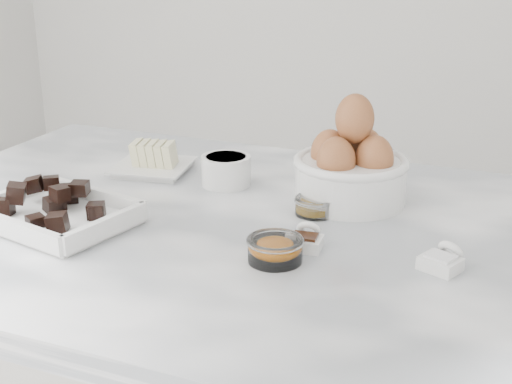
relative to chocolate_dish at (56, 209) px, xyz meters
The scene contains 9 objects.
marble_slab 0.28m from the chocolate_dish, 25.13° to the left, with size 1.20×0.80×0.04m, color white.
chocolate_dish is the anchor object (origin of this frame).
butter_plate 0.28m from the chocolate_dish, 89.32° to the left, with size 0.16×0.16×0.06m.
sugar_ramekin 0.31m from the chocolate_dish, 58.28° to the left, with size 0.09×0.09×0.05m.
egg_bowl 0.47m from the chocolate_dish, 34.44° to the left, with size 0.19×0.19×0.18m.
honey_bowl 0.40m from the chocolate_dish, 28.26° to the left, with size 0.07×0.07×0.03m.
zest_bowl 0.36m from the chocolate_dish, ahead, with size 0.08×0.08×0.03m.
vanilla_spoon 0.39m from the chocolate_dish, ahead, with size 0.05×0.06×0.04m.
salt_spoon 0.58m from the chocolate_dish, ahead, with size 0.06×0.07×0.04m.
Camera 1 is at (0.42, -0.94, 1.36)m, focal length 50.00 mm.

